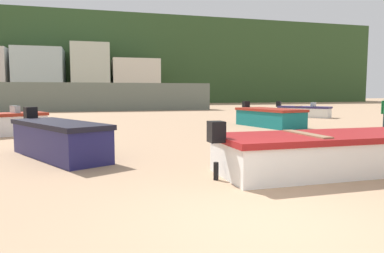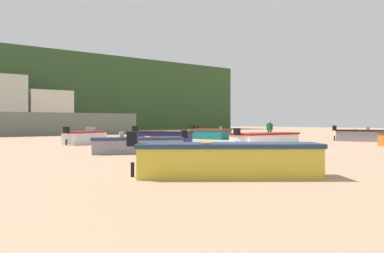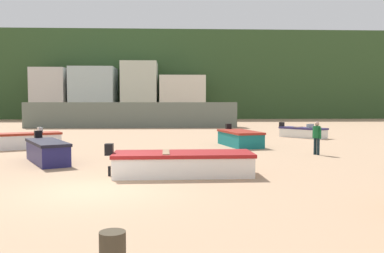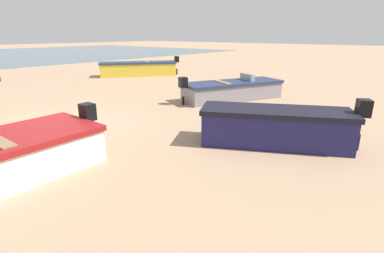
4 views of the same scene
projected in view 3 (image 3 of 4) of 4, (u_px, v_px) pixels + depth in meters
ground_plane at (94, 191)px, 12.02m from camera, size 160.00×160.00×0.00m
headland_hill at (161, 80)px, 77.44m from camera, size 90.00×32.00×13.36m
harbor_pier at (132, 115)px, 41.78m from camera, size 21.00×2.40×2.53m
townhouse_left at (51, 94)px, 57.54m from camera, size 4.60×5.02×7.21m
townhouse_centre_left at (94, 94)px, 58.17m from camera, size 6.02×5.76×7.37m
townhouse_right at (140, 91)px, 58.90m from camera, size 4.90×6.72×8.12m
townhouse_far_right at (182, 98)px, 58.51m from camera, size 6.28×5.28×6.22m
boat_navy_1 at (47, 152)px, 17.52m from camera, size 2.77×3.80×1.25m
boat_white_2 at (183, 164)px, 14.50m from camera, size 5.15×1.87×1.13m
boat_teal_4 at (240, 138)px, 24.14m from camera, size 2.37×4.00×1.21m
boat_white_6 at (29, 140)px, 22.89m from camera, size 3.57×2.62×1.20m
boat_white_9 at (303, 132)px, 29.85m from camera, size 3.13×3.35×1.05m
beach_walker_foreground at (317, 135)px, 20.12m from camera, size 0.46×0.51×1.62m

